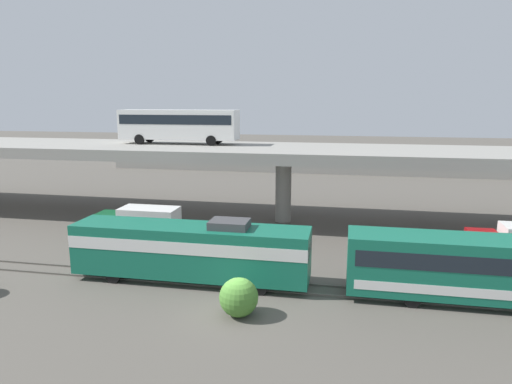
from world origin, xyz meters
The scene contains 14 objects.
ground_plane centered at (0.00, 0.00, 0.00)m, with size 260.00×260.00×0.00m, color #565149.
rail_strip_near centered at (0.00, 3.27, 0.06)m, with size 110.00×0.12×0.12m, color #59544C.
rail_strip_far centered at (0.00, 4.73, 0.06)m, with size 110.00×0.12×0.12m, color #59544C.
train_locomotive centered at (-4.54, 4.00, 2.19)m, with size 16.26×3.04×4.18m.
highway_overpass centered at (0.00, 20.00, 6.49)m, with size 96.00×10.88×7.13m.
transit_bus_on_overpass centered at (-10.85, 21.36, 9.19)m, with size 12.00×2.68×3.40m.
service_truck_west centered at (-10.43, 10.68, 1.64)m, with size 6.80×2.46×3.04m.
pier_parking_lot centered at (0.00, 55.00, 0.77)m, with size 66.18×10.98×1.54m, color gray.
parked_car_0 centered at (-23.87, 55.99, 2.31)m, with size 4.56×1.95×1.50m.
parked_car_1 centered at (27.38, 54.48, 2.31)m, with size 4.36×1.91×1.50m.
parked_car_2 centered at (-6.65, 55.23, 2.31)m, with size 4.41×1.91×1.50m.
parked_car_3 centered at (6.01, 54.58, 2.32)m, with size 4.53×2.00×1.50m.
harbor_water centered at (0.00, 78.00, 0.00)m, with size 140.00×36.00×0.01m, color #2D5170.
shrub_right centered at (0.38, -0.19, 1.06)m, with size 2.13×2.13×2.13m, color #467C2F.
Camera 1 is at (5.79, -22.77, 11.51)m, focal length 32.33 mm.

